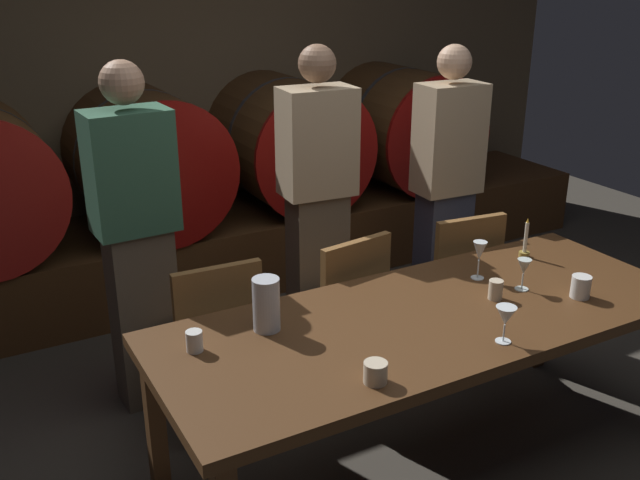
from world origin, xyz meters
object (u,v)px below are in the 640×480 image
(cup_far_right, at_px, (581,287))
(wine_glass_right, at_px, (524,268))
(chair_right, at_px, (456,280))
(guest_right, at_px, (446,184))
(guest_center, at_px, (317,205))
(pitcher, at_px, (266,304))
(guest_left, at_px, (137,239))
(wine_barrel_center_left, at_px, (146,160))
(chair_left, at_px, (214,337))
(wine_glass_left, at_px, (506,317))
(chair_center, at_px, (342,308))
(wine_glass_center, at_px, (480,252))
(candle_center, at_px, (525,246))
(wine_barrel_center_right, at_px, (287,142))
(dining_table, at_px, (429,329))
(cup_center_left, at_px, (375,372))
(cup_center_right, at_px, (496,290))
(cup_far_left, at_px, (194,341))
(wine_barrel_far_right, at_px, (403,127))

(cup_far_right, bearing_deg, wine_glass_right, 132.22)
(chair_right, height_order, guest_right, guest_right)
(chair_right, relative_size, guest_center, 0.51)
(pitcher, bearing_deg, guest_left, 105.85)
(wine_barrel_center_left, relative_size, guest_center, 0.54)
(chair_left, xyz_separation_m, wine_glass_left, (0.79, -1.02, 0.37))
(chair_center, xyz_separation_m, chair_right, (0.71, -0.01, 0.00))
(chair_left, xyz_separation_m, wine_glass_center, (1.10, -0.52, 0.39))
(pitcher, bearing_deg, candle_center, 2.54)
(wine_barrel_center_right, relative_size, chair_right, 1.06)
(dining_table, distance_m, cup_far_right, 0.70)
(candle_center, xyz_separation_m, cup_far_right, (-0.11, -0.45, -0.01))
(wine_glass_left, relative_size, cup_center_left, 1.76)
(chair_right, relative_size, cup_center_right, 10.28)
(chair_left, height_order, wine_glass_right, wine_glass_right)
(cup_center_right, bearing_deg, wine_glass_left, -127.11)
(chair_center, bearing_deg, cup_far_left, 19.13)
(chair_left, bearing_deg, cup_center_left, 104.59)
(wine_glass_left, bearing_deg, wine_glass_center, 58.88)
(wine_barrel_center_right, distance_m, dining_table, 2.40)
(wine_barrel_far_right, relative_size, guest_right, 0.56)
(wine_glass_center, height_order, wine_glass_right, wine_glass_center)
(wine_barrel_far_right, relative_size, wine_glass_left, 6.35)
(guest_left, xyz_separation_m, pitcher, (0.25, -0.90, -0.02))
(wine_glass_right, distance_m, cup_far_right, 0.25)
(wine_glass_left, bearing_deg, chair_center, 97.34)
(pitcher, relative_size, wine_glass_center, 1.21)
(wine_barrel_far_right, bearing_deg, guest_right, -113.15)
(wine_glass_center, distance_m, wine_glass_right, 0.21)
(wine_barrel_center_right, relative_size, cup_center_left, 11.18)
(pitcher, height_order, cup_far_left, pitcher)
(chair_right, bearing_deg, cup_center_left, 46.54)
(wine_barrel_center_left, bearing_deg, guest_right, -38.16)
(chair_left, height_order, wine_glass_center, wine_glass_center)
(chair_center, relative_size, cup_center_left, 10.51)
(wine_barrel_far_right, height_order, guest_left, guest_left)
(wine_barrel_center_left, relative_size, wine_barrel_center_right, 1.00)
(wine_glass_center, xyz_separation_m, wine_glass_right, (0.09, -0.19, -0.03))
(chair_center, height_order, wine_glass_left, wine_glass_left)
(guest_center, xyz_separation_m, candle_center, (0.68, -0.85, -0.07))
(wine_glass_center, relative_size, cup_far_left, 2.21)
(wine_barrel_far_right, bearing_deg, wine_glass_left, -117.69)
(wine_barrel_far_right, distance_m, cup_far_left, 3.25)
(wine_barrel_center_right, distance_m, chair_center, 1.80)
(wine_glass_left, height_order, wine_glass_center, wine_glass_center)
(wine_glass_left, xyz_separation_m, wine_glass_right, (0.39, 0.32, -0.00))
(wine_glass_center, distance_m, cup_far_left, 1.35)
(chair_center, bearing_deg, cup_center_right, 108.76)
(chair_center, distance_m, wine_glass_right, 0.92)
(chair_right, bearing_deg, wine_glass_right, 80.64)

